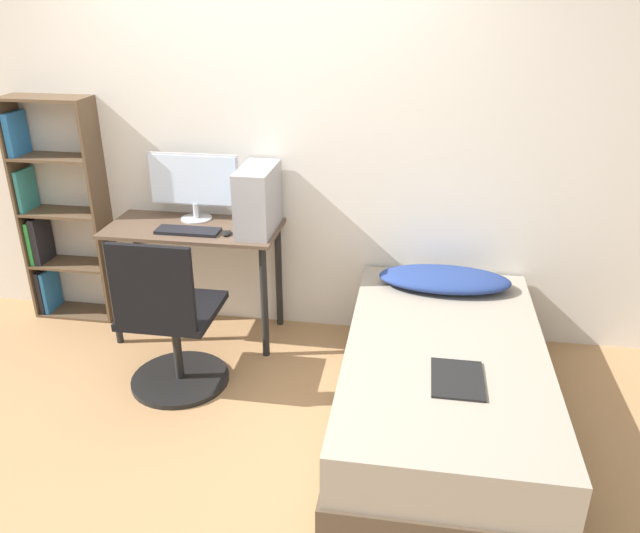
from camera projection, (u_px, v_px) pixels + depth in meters
ground_plane at (202, 456)px, 3.09m from camera, size 14.00×14.00×0.00m
wall_back at (263, 142)px, 3.89m from camera, size 8.00×0.05×2.50m
desk at (195, 247)px, 3.95m from camera, size 1.08×0.50×0.76m
bookshelf at (55, 218)px, 4.18m from camera, size 0.56×0.24×1.51m
office_chair at (171, 332)px, 3.48m from camera, size 0.57×0.57×0.96m
bed at (443, 384)px, 3.26m from camera, size 1.04×1.89×0.47m
pillow at (444, 279)px, 3.76m from camera, size 0.79×0.36×0.11m
magazine at (457, 379)px, 2.88m from camera, size 0.24×0.32×0.01m
monitor at (194, 183)px, 3.93m from camera, size 0.59×0.20×0.43m
keyboard at (188, 231)px, 3.80m from camera, size 0.39×0.14×0.02m
pc_tower at (258, 199)px, 3.77m from camera, size 0.20×0.43×0.40m
mouse at (227, 233)px, 3.76m from camera, size 0.06×0.09×0.02m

